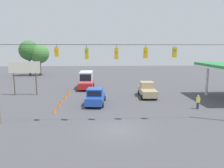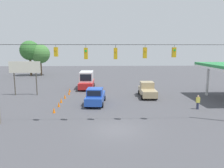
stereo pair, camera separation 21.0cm
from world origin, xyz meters
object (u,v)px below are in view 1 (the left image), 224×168
object	(u,v)px
pickup_truck_tan_oncoming_far	(147,90)
traffic_cone_fourth	(65,96)
roadside_billboard	(24,70)
tree_horizon_left	(29,51)
traffic_cone_fifth	(69,93)
pedestrian	(198,102)
traffic_cone_nearest	(54,110)
box_truck_red_withflow_far	(86,80)
traffic_cone_farthest	(69,90)
overhead_signal_span	(117,67)
traffic_cone_third	(61,100)
traffic_cone_second	(59,104)
tree_horizon_right	(39,54)
pickup_truck_blue_withflow_mid	(96,97)

from	to	relation	value
pickup_truck_tan_oncoming_far	traffic_cone_fourth	bearing A→B (deg)	4.00
roadside_billboard	tree_horizon_left	size ratio (longest dim) A/B	0.57
traffic_cone_fifth	pickup_truck_tan_oncoming_far	bearing A→B (deg)	172.04
traffic_cone_fourth	pedestrian	bearing A→B (deg)	159.80
traffic_cone_nearest	pickup_truck_tan_oncoming_far	bearing A→B (deg)	-146.46
box_truck_red_withflow_far	traffic_cone_nearest	world-z (taller)	box_truck_red_withflow_far
traffic_cone_farthest	roadside_billboard	bearing A→B (deg)	19.18
roadside_billboard	traffic_cone_fourth	bearing A→B (deg)	157.93
traffic_cone_farthest	roadside_billboard	xyz separation A→B (m)	(6.19, 2.15, 3.51)
pickup_truck_tan_oncoming_far	roadside_billboard	distance (m)	18.33
overhead_signal_span	traffic_cone_farthest	xyz separation A→B (m)	(6.65, -14.95, -4.98)
pickup_truck_tan_oncoming_far	traffic_cone_third	world-z (taller)	pickup_truck_tan_oncoming_far
traffic_cone_second	tree_horizon_right	bearing A→B (deg)	-70.87
traffic_cone_second	traffic_cone_third	xyz separation A→B (m)	(0.12, -2.05, 0.00)
traffic_cone_nearest	pedestrian	world-z (taller)	pedestrian
traffic_cone_second	pickup_truck_blue_withflow_mid	bearing A→B (deg)	-164.78
traffic_cone_fourth	traffic_cone_farthest	xyz separation A→B (m)	(0.05, -4.68, 0.00)
traffic_cone_farthest	box_truck_red_withflow_far	bearing A→B (deg)	-128.32
traffic_cone_nearest	tree_horizon_right	xyz separation A→B (m)	(10.91, -33.97, 5.25)
overhead_signal_span	traffic_cone_fifth	size ratio (longest dim) A/B	34.52
box_truck_red_withflow_far	traffic_cone_third	distance (m)	10.60
pickup_truck_tan_oncoming_far	tree_horizon_left	world-z (taller)	tree_horizon_left
traffic_cone_third	tree_horizon_left	distance (m)	32.53
traffic_cone_fourth	traffic_cone_farthest	distance (m)	4.68
pickup_truck_blue_withflow_mid	traffic_cone_farthest	size ratio (longest dim) A/B	8.97
pickup_truck_tan_oncoming_far	traffic_cone_fifth	xyz separation A→B (m)	(11.60, -1.62, -0.66)
overhead_signal_span	traffic_cone_nearest	xyz separation A→B (m)	(6.55, -3.31, -4.98)
box_truck_red_withflow_far	traffic_cone_second	distance (m)	12.56
overhead_signal_span	traffic_cone_fifth	bearing A→B (deg)	-63.24
pickup_truck_tan_oncoming_far	traffic_cone_second	size ratio (longest dim) A/B	8.38
pickup_truck_tan_oncoming_far	box_truck_red_withflow_far	xyz separation A→B (m)	(9.34, -7.01, 0.48)
traffic_cone_third	roadside_billboard	world-z (taller)	roadside_billboard
overhead_signal_span	traffic_cone_second	xyz separation A→B (m)	(6.55, -5.83, -4.98)
pedestrian	tree_horizon_left	bearing A→B (deg)	-47.75
traffic_cone_third	roadside_billboard	xyz separation A→B (m)	(6.17, -4.92, 3.51)
pickup_truck_tan_oncoming_far	overhead_signal_span	bearing A→B (deg)	64.92
traffic_cone_second	traffic_cone_farthest	xyz separation A→B (m)	(0.10, -9.12, 0.00)
traffic_cone_farthest	tree_horizon_left	bearing A→B (deg)	-58.81
overhead_signal_span	traffic_cone_third	xyz separation A→B (m)	(6.66, -7.88, -4.98)
traffic_cone_nearest	roadside_billboard	distance (m)	11.91
traffic_cone_nearest	traffic_cone_fourth	distance (m)	6.96
pickup_truck_blue_withflow_mid	tree_horizon_right	xyz separation A→B (m)	(15.28, -30.26, 4.59)
overhead_signal_span	traffic_cone_fourth	bearing A→B (deg)	-57.28
traffic_cone_second	traffic_cone_fifth	world-z (taller)	same
traffic_cone_second	roadside_billboard	world-z (taller)	roadside_billboard
traffic_cone_fourth	pedestrian	xyz separation A→B (m)	(-16.32, 6.01, 0.50)
roadside_billboard	overhead_signal_span	bearing A→B (deg)	135.08
pedestrian	roadside_billboard	bearing A→B (deg)	-20.72
traffic_cone_second	tree_horizon_left	distance (m)	34.42
pickup_truck_tan_oncoming_far	traffic_cone_nearest	size ratio (longest dim) A/B	8.38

